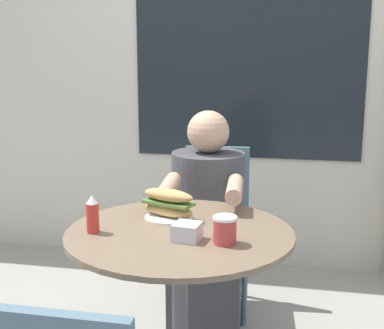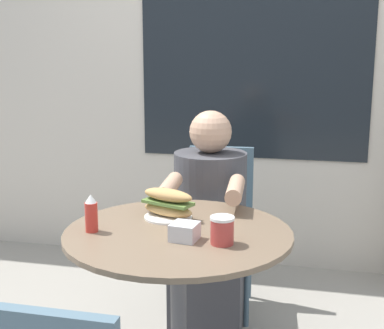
% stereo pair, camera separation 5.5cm
% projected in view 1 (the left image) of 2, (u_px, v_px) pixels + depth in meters
% --- Properties ---
extents(storefront_wall, '(8.00, 0.09, 2.80)m').
position_uv_depth(storefront_wall, '(236.00, 47.00, 3.33)').
color(storefront_wall, beige).
rests_on(storefront_wall, ground_plane).
extents(cafe_table, '(0.83, 0.83, 0.74)m').
position_uv_depth(cafe_table, '(180.00, 279.00, 1.99)').
color(cafe_table, brown).
rests_on(cafe_table, ground_plane).
extents(diner_chair, '(0.41, 0.41, 0.87)m').
position_uv_depth(diner_chair, '(216.00, 212.00, 2.91)').
color(diner_chair, slate).
rests_on(diner_chair, ground_plane).
extents(seated_diner, '(0.39, 0.64, 1.11)m').
position_uv_depth(seated_diner, '(207.00, 242.00, 2.58)').
color(seated_diner, '#424247').
rests_on(seated_diner, ground_plane).
extents(sandwich_on_plate, '(0.23, 0.19, 0.12)m').
position_uv_depth(sandwich_on_plate, '(168.00, 205.00, 2.08)').
color(sandwich_on_plate, white).
rests_on(sandwich_on_plate, cafe_table).
extents(drink_cup, '(0.08, 0.08, 0.10)m').
position_uv_depth(drink_cup, '(225.00, 230.00, 1.81)').
color(drink_cup, '#B73D38').
rests_on(drink_cup, cafe_table).
extents(napkin_box, '(0.10, 0.10, 0.06)m').
position_uv_depth(napkin_box, '(187.00, 232.00, 1.85)').
color(napkin_box, silver).
rests_on(napkin_box, cafe_table).
extents(condiment_bottle, '(0.05, 0.05, 0.14)m').
position_uv_depth(condiment_bottle, '(93.00, 215.00, 1.91)').
color(condiment_bottle, red).
rests_on(condiment_bottle, cafe_table).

